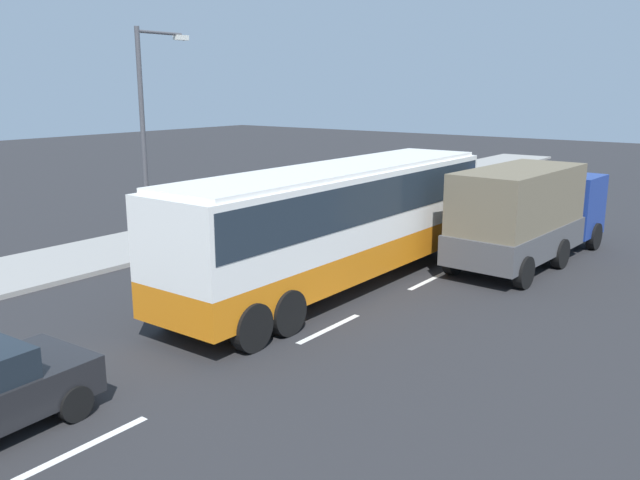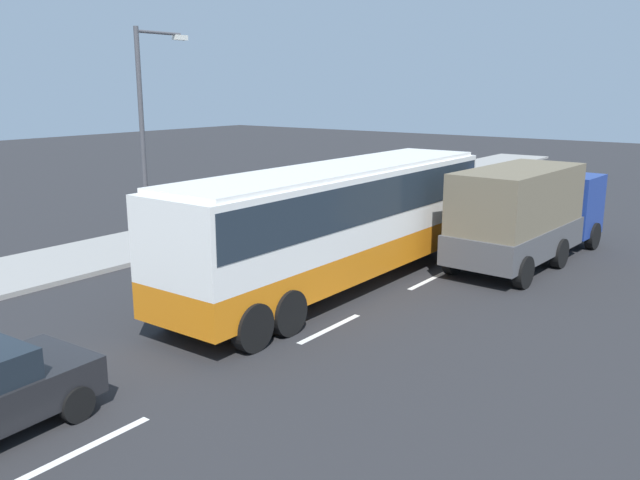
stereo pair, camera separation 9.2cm
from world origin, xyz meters
name	(u,v)px [view 1 (the left image)]	position (x,y,z in m)	size (l,w,h in m)	color
ground_plane	(316,295)	(0.00, 0.00, 0.00)	(120.00, 120.00, 0.00)	#28282B
sidewalk_curb	(124,248)	(0.00, 8.58, 0.07)	(80.00, 4.00, 0.15)	gray
lane_centreline	(114,433)	(-8.01, -1.84, 0.00)	(24.52, 0.16, 0.01)	white
coach_bus	(340,213)	(1.04, -0.06, 2.18)	(12.50, 2.82, 3.51)	orange
cargo_truck	(529,211)	(7.01, -3.39, 1.71)	(8.02, 2.89, 3.20)	navy
pedestrian_near_curb	(185,207)	(2.76, 8.39, 1.18)	(0.32, 0.32, 1.78)	black
street_lamp	(148,126)	(0.03, 6.89, 4.41)	(2.13, 0.24, 7.36)	#47474C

